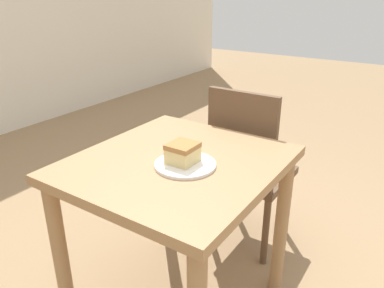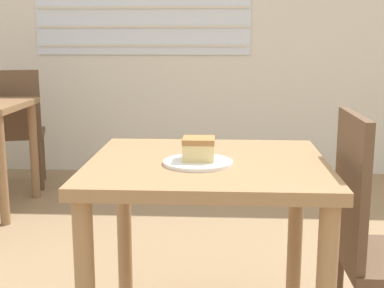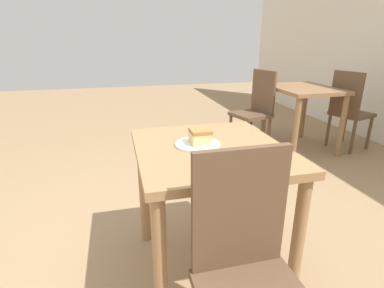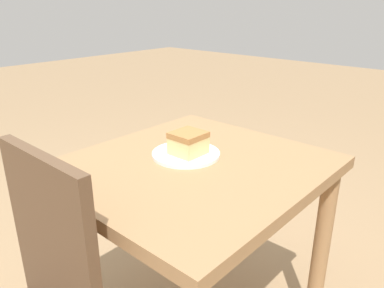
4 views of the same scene
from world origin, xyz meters
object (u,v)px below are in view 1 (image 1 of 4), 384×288
at_px(chair_near_window, 248,167).
at_px(cake_slice, 183,153).
at_px(plate, 185,165).
at_px(dining_table_near, 178,189).

distance_m(chair_near_window, cake_slice, 0.69).
relative_size(chair_near_window, plate, 4.01).
bearing_deg(plate, cake_slice, 82.65).
bearing_deg(chair_near_window, dining_table_near, 86.32).
distance_m(dining_table_near, cake_slice, 0.19).
height_order(dining_table_near, cake_slice, cake_slice).
xyz_separation_m(plate, cake_slice, (0.00, 0.01, 0.04)).
bearing_deg(chair_near_window, plate, 91.98).
height_order(plate, cake_slice, cake_slice).
xyz_separation_m(dining_table_near, plate, (-0.03, -0.06, 0.14)).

